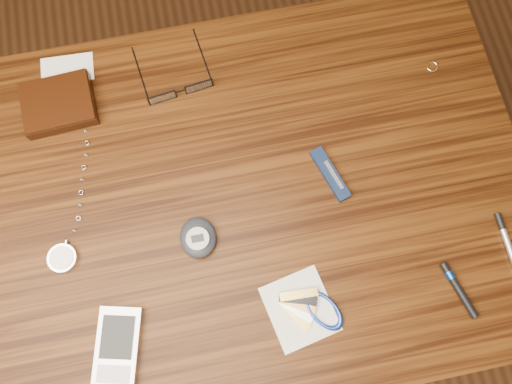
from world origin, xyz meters
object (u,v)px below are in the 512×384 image
pedometer (198,238)px  pocket_knife (330,174)px  desk (241,211)px  notepad_keys (311,309)px  eyeglasses (180,89)px  pocket_watch (63,254)px  wallet_and_card (59,103)px  silver_pen (508,245)px  pda_phone (118,347)px

pedometer → pocket_knife: size_ratio=0.67×
desk → notepad_keys: bearing=-69.2°
notepad_keys → pedometer: bearing=136.7°
pedometer → notepad_keys: (0.16, -0.15, -0.01)m
notepad_keys → pocket_knife: (0.08, 0.21, 0.00)m
eyeglasses → pocket_watch: size_ratio=0.49×
wallet_and_card → notepad_keys: (0.36, -0.43, -0.01)m
eyeglasses → pocket_watch: (-0.23, -0.25, -0.01)m
notepad_keys → pocket_knife: pocket_knife is taller
notepad_keys → pocket_knife: 0.23m
desk → pedometer: size_ratio=14.47×
pedometer → desk: bearing=36.1°
wallet_and_card → eyeglasses: bearing=-3.8°
desk → silver_pen: silver_pen is taller
pocket_knife → desk: bearing=-177.6°
pocket_watch → notepad_keys: bearing=-23.8°
pedometer → notepad_keys: 0.22m
pocket_watch → notepad_keys: pocket_watch is taller
pedometer → silver_pen: (0.50, -0.11, -0.01)m
pedometer → silver_pen: bearing=-12.7°
wallet_and_card → pda_phone: size_ratio=1.18×
eyeglasses → pocket_watch: bearing=-132.8°
pda_phone → silver_pen: pda_phone is taller
wallet_and_card → pocket_watch: bearing=-94.4°
pocket_knife → wallet_and_card: bearing=153.3°
eyeglasses → pocket_knife: size_ratio=1.35×
notepad_keys → silver_pen: (0.34, 0.04, 0.00)m
pocket_watch → desk: bearing=7.4°
desk → eyeglasses: size_ratio=7.20×
desk → pocket_watch: (-0.30, -0.04, 0.11)m
wallet_and_card → silver_pen: size_ratio=1.23×
pedometer → pocket_watch: bearing=175.1°
wallet_and_card → pocket_watch: wallet_and_card is taller
wallet_and_card → pedometer: 0.35m
pda_phone → silver_pen: (0.65, 0.03, -0.00)m
eyeglasses → desk: bearing=-72.9°
wallet_and_card → notepad_keys: 0.56m
pda_phone → eyeglasses: bearing=68.3°
desk → pocket_knife: pocket_knife is taller
pocket_knife → silver_pen: size_ratio=0.80×
pocket_watch → pedometer: bearing=-4.9°
pedometer → notepad_keys: size_ratio=0.50×
notepad_keys → pocket_knife: size_ratio=1.34×
pocket_knife → eyeglasses: bearing=137.5°
silver_pen → pocket_knife: bearing=145.7°
pocket_watch → silver_pen: pocket_watch is taller
silver_pen → notepad_keys: bearing=-174.0°
wallet_and_card → pda_phone: 0.43m
pocket_knife → silver_pen: (0.26, -0.18, -0.00)m
eyeglasses → pocket_knife: 0.31m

